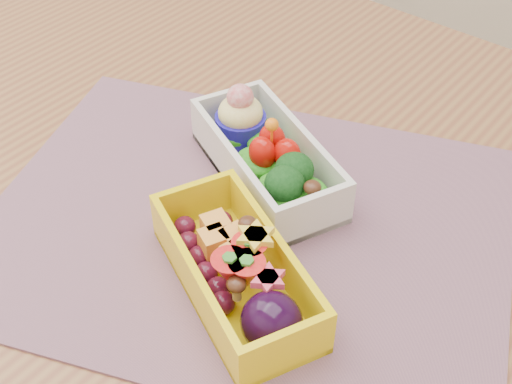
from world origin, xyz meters
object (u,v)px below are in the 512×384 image
Objects in this scene: bento_white at (267,157)px; placemat at (246,224)px; bento_yellow at (238,272)px; table at (274,296)px.

placemat is at bearing -43.83° from bento_white.
bento_yellow is (0.07, -0.12, 0.00)m from bento_white.
bento_white is at bearing 111.90° from placemat.
bento_yellow is (0.04, -0.06, 0.03)m from placemat.
bento_yellow reaches higher than table.
placemat is 0.07m from bento_white.
placemat reaches higher than table.
table is 2.71× the size of placemat.
bento_yellow is at bearing -73.19° from table.
table is 0.15m from bento_yellow.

